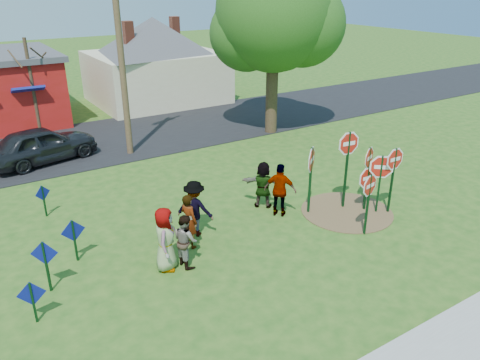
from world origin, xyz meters
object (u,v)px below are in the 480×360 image
object	(u,v)px
stop_sign_d	(369,162)
person_b	(189,221)
stop_sign_c	(394,166)
suv	(42,144)
person_a	(165,239)
stop_sign_a	(369,191)
leafy_tree	(276,20)
stop_sign_b	(348,151)
utility_pole	(120,48)

from	to	relation	value
stop_sign_d	person_b	size ratio (longest dim) A/B	1.31
stop_sign_c	suv	xyz separation A→B (m)	(-9.16, 11.67, -0.92)
stop_sign_c	person_a	size ratio (longest dim) A/B	1.34
stop_sign_a	person_a	xyz separation A→B (m)	(-6.17, 1.63, -0.58)
person_a	leafy_tree	size ratio (longest dim) A/B	0.21
suv	stop_sign_b	bearing A→B (deg)	-155.86
stop_sign_c	stop_sign_d	size ratio (longest dim) A/B	1.10
person_a	person_b	size ratio (longest dim) A/B	1.08
person_a	utility_pole	bearing A→B (deg)	18.51
leafy_tree	stop_sign_b	bearing A→B (deg)	-110.53
person_a	stop_sign_c	bearing A→B (deg)	-63.93
person_b	stop_sign_b	bearing A→B (deg)	-108.74
leafy_tree	person_b	bearing A→B (deg)	-138.18
person_a	leafy_tree	world-z (taller)	leafy_tree
stop_sign_b	person_b	distance (m)	6.03
stop_sign_c	suv	distance (m)	14.86
stop_sign_a	utility_pole	distance (m)	12.38
stop_sign_a	utility_pole	size ratio (longest dim) A/B	0.24
stop_sign_b	utility_pole	xyz separation A→B (m)	(-4.45, 9.56, 2.67)
stop_sign_d	suv	bearing A→B (deg)	107.38
stop_sign_b	suv	world-z (taller)	stop_sign_b
utility_pole	person_b	bearing A→B (deg)	-98.94
stop_sign_a	utility_pole	bearing A→B (deg)	96.00
suv	leafy_tree	bearing A→B (deg)	-112.41
suv	leafy_tree	xyz separation A→B (m)	(11.37, -1.79, 4.92)
suv	utility_pole	distance (m)	5.50
stop_sign_c	suv	world-z (taller)	stop_sign_c
person_b	leafy_tree	world-z (taller)	leafy_tree
leafy_tree	person_a	bearing A→B (deg)	-138.99
person_b	leafy_tree	xyz separation A→B (m)	(9.14, 8.18, 4.89)
stop_sign_d	person_a	distance (m)	7.92
person_b	suv	distance (m)	10.22
stop_sign_a	person_b	bearing A→B (deg)	143.25
stop_sign_a	leafy_tree	distance (m)	12.06
stop_sign_b	utility_pole	bearing A→B (deg)	122.12
stop_sign_b	utility_pole	world-z (taller)	utility_pole
stop_sign_d	leafy_tree	bearing A→B (deg)	52.37
person_a	person_b	bearing A→B (deg)	-23.55
stop_sign_a	suv	xyz separation A→B (m)	(-7.31, 12.33, -0.68)
stop_sign_d	leafy_tree	world-z (taller)	leafy_tree
person_a	stop_sign_d	bearing A→B (deg)	-56.82
stop_sign_a	person_b	world-z (taller)	stop_sign_a
stop_sign_d	utility_pole	world-z (taller)	utility_pole
suv	person_a	bearing A→B (deg)	172.62
suv	utility_pole	xyz separation A→B (m)	(3.65, -0.97, 4.00)
person_a	utility_pole	xyz separation A→B (m)	(2.51, 9.73, 3.89)
stop_sign_c	leafy_tree	bearing A→B (deg)	78.16
person_a	person_b	xyz separation A→B (m)	(1.10, 0.73, -0.07)
person_a	leafy_tree	bearing A→B (deg)	-15.99
person_b	stop_sign_c	bearing A→B (deg)	-117.13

